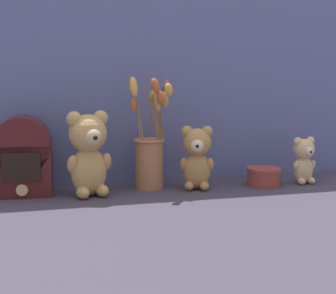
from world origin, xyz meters
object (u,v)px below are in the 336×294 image
(teddy_bear_small, at_px, (304,159))
(flower_vase, at_px, (150,153))
(teddy_bear_large, at_px, (89,152))
(teddy_bear_medium, at_px, (197,156))
(decorative_tin_tall, at_px, (264,177))
(vintage_radio, at_px, (23,157))

(teddy_bear_small, relative_size, flower_vase, 0.44)
(teddy_bear_large, distance_m, teddy_bear_small, 0.71)
(flower_vase, bearing_deg, teddy_bear_medium, -16.70)
(teddy_bear_large, height_order, decorative_tin_tall, teddy_bear_large)
(teddy_bear_medium, relative_size, vintage_radio, 0.85)
(teddy_bear_large, bearing_deg, flower_vase, 13.78)
(teddy_bear_large, bearing_deg, teddy_bear_small, -0.39)
(teddy_bear_small, xyz_separation_m, decorative_tin_tall, (-0.14, 0.00, -0.05))
(vintage_radio, relative_size, decorative_tin_tall, 2.13)
(teddy_bear_medium, distance_m, flower_vase, 0.15)
(vintage_radio, xyz_separation_m, decorative_tin_tall, (0.76, -0.07, -0.09))
(teddy_bear_medium, height_order, teddy_bear_small, teddy_bear_medium)
(teddy_bear_large, height_order, vintage_radio, teddy_bear_large)
(teddy_bear_medium, xyz_separation_m, flower_vase, (-0.14, 0.04, 0.01))
(teddy_bear_large, bearing_deg, vintage_radio, 161.99)
(teddy_bear_large, height_order, teddy_bear_small, teddy_bear_large)
(teddy_bear_small, xyz_separation_m, flower_vase, (-0.51, 0.05, 0.03))
(teddy_bear_medium, bearing_deg, vintage_radio, 173.91)
(decorative_tin_tall, bearing_deg, flower_vase, 172.04)
(teddy_bear_medium, relative_size, teddy_bear_small, 1.29)
(teddy_bear_small, height_order, vintage_radio, vintage_radio)
(teddy_bear_small, bearing_deg, teddy_bear_large, 179.61)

